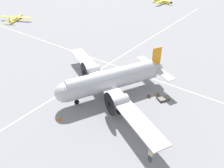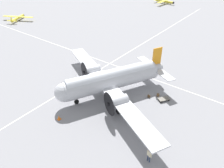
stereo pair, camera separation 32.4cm
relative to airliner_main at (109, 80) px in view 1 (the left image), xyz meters
name	(u,v)px [view 1 (the left image)]	position (x,y,z in m)	size (l,w,h in m)	color
ground_plane	(112,94)	(0.21, 0.42, -2.62)	(300.00, 300.00, 0.00)	gray
apron_line_eastwest	(138,74)	(0.21, 8.09, -2.62)	(120.00, 0.16, 0.01)	silver
apron_line_northsouth	(82,81)	(-6.16, 0.42, -2.62)	(0.16, 120.00, 0.01)	silver
airliner_main	(109,80)	(0.00, 0.00, 0.00)	(25.14, 17.43, 6.12)	silver
crew_foreground	(151,153)	(10.72, -7.06, -1.45)	(0.62, 0.39, 1.88)	navy
suitcase_near_door	(158,95)	(6.13, 4.07, -2.38)	(0.37, 0.19, 0.53)	brown
suitcase_upright_spare	(149,96)	(5.16, 3.02, -2.39)	(0.39, 0.14, 0.49)	#47331E
baggage_cart	(164,98)	(7.27, 3.70, -2.35)	(1.66, 1.85, 0.56)	#6B665B
light_aircraft_distant	(16,18)	(-44.83, 13.58, -1.83)	(8.86, 6.94, 1.85)	yellow
light_aircraft_taxiing	(163,1)	(-19.57, 59.80, -1.78)	(8.02, 10.80, 2.06)	yellow
traffic_cone	(59,118)	(-1.83, -8.36, -2.34)	(0.46, 0.46, 0.61)	orange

